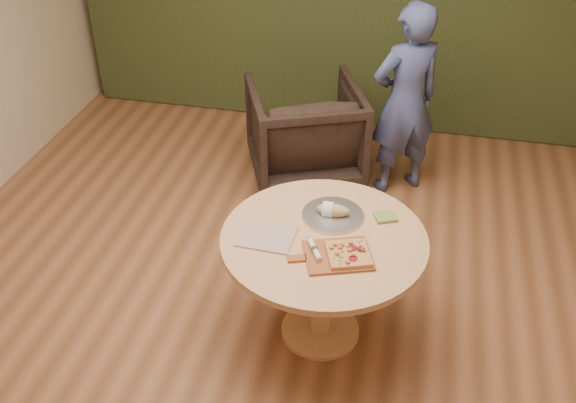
% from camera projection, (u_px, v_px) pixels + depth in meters
% --- Properties ---
extents(room_shell, '(5.04, 6.04, 2.84)m').
position_uv_depth(room_shell, '(253.00, 138.00, 3.13)').
color(room_shell, '#9A613D').
rests_on(room_shell, ground).
extents(pedestal_table, '(1.15, 1.15, 0.75)m').
position_uv_depth(pedestal_table, '(323.00, 256.00, 3.62)').
color(pedestal_table, tan).
rests_on(pedestal_table, ground).
extents(pizza_paddle, '(0.47, 0.38, 0.01)m').
position_uv_depth(pizza_paddle, '(336.00, 256.00, 3.40)').
color(pizza_paddle, '#9C4F27').
rests_on(pizza_paddle, pedestal_table).
extents(flatbread_pizza, '(0.28, 0.28, 0.04)m').
position_uv_depth(flatbread_pizza, '(348.00, 254.00, 3.38)').
color(flatbread_pizza, tan).
rests_on(flatbread_pizza, pizza_paddle).
extents(cutlery_roll, '(0.11, 0.19, 0.03)m').
position_uv_depth(cutlery_roll, '(315.00, 249.00, 3.40)').
color(cutlery_roll, silver).
rests_on(cutlery_roll, pizza_paddle).
extents(newspaper, '(0.31, 0.26, 0.01)m').
position_uv_depth(newspaper, '(267.00, 236.00, 3.54)').
color(newspaper, silver).
rests_on(newspaper, pedestal_table).
extents(serving_tray, '(0.36, 0.36, 0.02)m').
position_uv_depth(serving_tray, '(333.00, 215.00, 3.69)').
color(serving_tray, silver).
rests_on(serving_tray, pedestal_table).
extents(bread_roll, '(0.19, 0.09, 0.09)m').
position_uv_depth(bread_roll, '(332.00, 210.00, 3.67)').
color(bread_roll, tan).
rests_on(bread_roll, serving_tray).
extents(green_packet, '(0.15, 0.14, 0.02)m').
position_uv_depth(green_packet, '(385.00, 217.00, 3.67)').
color(green_packet, '#5D7233').
rests_on(green_packet, pedestal_table).
extents(armchair, '(1.11, 1.08, 0.89)m').
position_uv_depth(armchair, '(305.00, 127.00, 5.19)').
color(armchair, black).
rests_on(armchair, ground).
extents(person_standing, '(0.67, 0.61, 1.54)m').
position_uv_depth(person_standing, '(405.00, 101.00, 4.85)').
color(person_standing, '#3F4B82').
rests_on(person_standing, ground).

